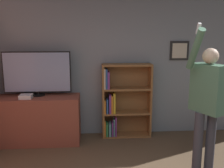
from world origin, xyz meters
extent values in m
cube|color=gray|center=(0.00, 2.97, 1.35)|extent=(6.53, 0.06, 2.70)
cube|color=black|center=(1.18, 2.92, 1.62)|extent=(0.36, 0.02, 0.36)
cube|color=beige|center=(1.18, 2.91, 1.62)|extent=(0.28, 0.01, 0.28)
cube|color=brown|center=(-1.44, 2.59, 0.42)|extent=(1.46, 0.55, 0.85)
cylinder|color=black|center=(-1.44, 2.68, 0.86)|extent=(0.22, 0.22, 0.03)
cylinder|color=black|center=(-1.44, 2.68, 0.90)|extent=(0.06, 0.06, 0.05)
cube|color=black|center=(-1.44, 2.68, 1.27)|extent=(1.18, 0.04, 0.73)
cube|color=#8C9EC6|center=(-1.44, 2.66, 1.27)|extent=(1.14, 0.01, 0.69)
cube|color=white|center=(-1.61, 2.49, 0.88)|extent=(0.21, 0.19, 0.07)
cube|color=brown|center=(-0.28, 2.78, 0.70)|extent=(0.04, 0.28, 1.39)
cube|color=brown|center=(0.61, 2.78, 0.70)|extent=(0.04, 0.28, 1.39)
cube|color=brown|center=(0.17, 2.91, 0.70)|extent=(0.92, 0.01, 1.39)
cube|color=brown|center=(0.17, 2.78, 0.02)|extent=(0.85, 0.28, 0.04)
cube|color=brown|center=(0.17, 2.78, 0.46)|extent=(0.85, 0.28, 0.04)
cube|color=brown|center=(0.17, 2.78, 0.93)|extent=(0.85, 0.28, 0.04)
cube|color=brown|center=(0.17, 2.78, 1.38)|extent=(0.85, 0.28, 0.04)
cube|color=orange|center=(-0.25, 2.75, 0.18)|extent=(0.02, 0.22, 0.32)
cube|color=#338447|center=(-0.21, 2.74, 0.15)|extent=(0.04, 0.21, 0.27)
cube|color=#5B8E99|center=(-0.15, 2.75, 0.15)|extent=(0.04, 0.22, 0.26)
cube|color=#7A3889|center=(-0.11, 2.75, 0.16)|extent=(0.02, 0.22, 0.28)
cube|color=#5B8E99|center=(-0.08, 2.74, 0.19)|extent=(0.02, 0.20, 0.35)
cube|color=#7A3889|center=(-0.04, 2.76, 0.21)|extent=(0.02, 0.24, 0.38)
cube|color=orange|center=(-0.25, 2.74, 0.61)|extent=(0.03, 0.21, 0.25)
cube|color=#2D569E|center=(-0.20, 2.74, 0.62)|extent=(0.03, 0.20, 0.27)
cube|color=#7A3889|center=(-0.15, 2.77, 0.66)|extent=(0.04, 0.26, 0.35)
cube|color=orange|center=(-0.12, 2.76, 0.65)|extent=(0.03, 0.25, 0.33)
cube|color=gold|center=(-0.07, 2.75, 0.67)|extent=(0.04, 0.22, 0.37)
cube|color=beige|center=(-0.25, 2.75, 1.13)|extent=(0.02, 0.23, 0.37)
cube|color=#2D569E|center=(-0.21, 2.76, 1.13)|extent=(0.03, 0.25, 0.36)
cube|color=#7A3889|center=(-0.18, 2.76, 1.10)|extent=(0.03, 0.24, 0.31)
cylinder|color=#383842|center=(1.02, 1.41, 0.44)|extent=(0.13, 0.13, 0.89)
cylinder|color=#383842|center=(1.20, 1.41, 0.44)|extent=(0.13, 0.13, 0.89)
cube|color=#477056|center=(1.11, 1.41, 1.22)|extent=(0.41, 0.52, 0.66)
sphere|color=beige|center=(1.11, 1.41, 1.66)|extent=(0.21, 0.21, 0.21)
cylinder|color=#477056|center=(0.84, 1.29, 1.76)|extent=(0.09, 0.42, 0.55)
cube|color=white|center=(0.84, 1.23, 2.01)|extent=(0.04, 0.09, 0.14)
camera|label=1|loc=(-0.44, -1.96, 1.98)|focal=42.00mm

